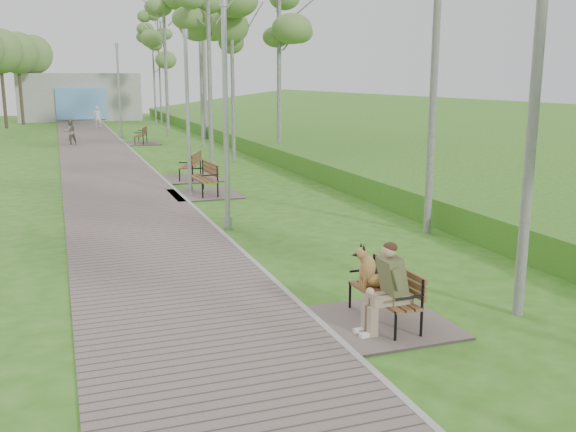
# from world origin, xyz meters

# --- Properties ---
(ground) EXTENTS (120.00, 120.00, 0.00)m
(ground) POSITION_xyz_m (0.00, 0.00, 0.00)
(ground) COLOR #306C16
(ground) RESTS_ON ground
(walkway) EXTENTS (3.50, 67.00, 0.04)m
(walkway) POSITION_xyz_m (-1.75, 21.50, 0.02)
(walkway) COLOR #71625B
(walkway) RESTS_ON ground
(kerb) EXTENTS (0.10, 67.00, 0.05)m
(kerb) POSITION_xyz_m (0.00, 21.50, 0.03)
(kerb) COLOR #999993
(kerb) RESTS_ON ground
(embankment) EXTENTS (14.00, 70.00, 1.60)m
(embankment) POSITION_xyz_m (12.00, 20.00, 0.00)
(embankment) COLOR #5B9235
(embankment) RESTS_ON ground
(building_north) EXTENTS (10.00, 5.20, 4.00)m
(building_north) POSITION_xyz_m (-1.50, 50.97, 1.99)
(building_north) COLOR #9E9E99
(building_north) RESTS_ON ground
(bench_main) EXTENTS (1.80, 2.00, 1.57)m
(bench_main) POSITION_xyz_m (0.85, -0.40, 0.44)
(bench_main) COLOR #71625B
(bench_main) RESTS_ON ground
(bench_second) EXTENTS (2.06, 2.29, 1.26)m
(bench_second) POSITION_xyz_m (0.70, 11.28, 0.24)
(bench_second) COLOR #71625B
(bench_second) RESTS_ON ground
(bench_third) EXTENTS (1.99, 2.21, 1.22)m
(bench_third) POSITION_xyz_m (0.95, 14.56, 0.23)
(bench_third) COLOR #71625B
(bench_third) RESTS_ON ground
(bench_far) EXTENTS (1.93, 2.15, 1.19)m
(bench_far) POSITION_xyz_m (0.86, 28.14, 0.22)
(bench_far) COLOR #71625B
(bench_far) RESTS_ON ground
(lamp_post_near) EXTENTS (0.21, 0.21, 5.47)m
(lamp_post_near) POSITION_xyz_m (0.25, 6.42, 2.56)
(lamp_post_near) COLOR #A4A7AC
(lamp_post_near) RESTS_ON ground
(lamp_post_second) EXTENTS (0.19, 0.19, 5.04)m
(lamp_post_second) POSITION_xyz_m (0.28, 11.23, 2.35)
(lamp_post_second) COLOR #A4A7AC
(lamp_post_second) RESTS_ON ground
(lamp_post_third) EXTENTS (0.22, 0.22, 5.66)m
(lamp_post_third) POSITION_xyz_m (0.19, 32.40, 2.65)
(lamp_post_third) COLOR #A4A7AC
(lamp_post_third) RESTS_ON ground
(pedestrian_near) EXTENTS (0.60, 0.43, 1.56)m
(pedestrian_near) POSITION_xyz_m (-0.63, 41.58, 0.78)
(pedestrian_near) COLOR white
(pedestrian_near) RESTS_ON ground
(pedestrian_far) EXTENTS (0.85, 0.75, 1.44)m
(pedestrian_far) POSITION_xyz_m (-2.86, 28.84, 0.72)
(pedestrian_far) COLOR gray
(pedestrian_far) RESTS_ON ground
(birch_mid_b) EXTENTS (2.55, 2.55, 8.26)m
(birch_mid_b) POSITION_xyz_m (5.62, 18.19, 6.49)
(birch_mid_b) COLOR silver
(birch_mid_b) RESTS_ON ground
(birch_mid_c) EXTENTS (2.90, 2.90, 8.17)m
(birch_mid_c) POSITION_xyz_m (3.69, 18.69, 6.41)
(birch_mid_c) COLOR silver
(birch_mid_c) RESTS_ON ground
(birch_far_a) EXTENTS (2.41, 2.41, 9.31)m
(birch_far_a) POSITION_xyz_m (3.66, 24.87, 7.31)
(birch_far_a) COLOR silver
(birch_far_a) RESTS_ON ground
(birch_far_b) EXTENTS (2.92, 2.92, 8.83)m
(birch_far_b) POSITION_xyz_m (3.09, 32.42, 6.93)
(birch_far_b) COLOR silver
(birch_far_b) RESTS_ON ground
(birch_distant_a) EXTENTS (2.51, 2.51, 7.56)m
(birch_distant_a) POSITION_xyz_m (3.84, 42.86, 5.93)
(birch_distant_a) COLOR silver
(birch_distant_a) RESTS_ON ground
(birch_distant_b) EXTENTS (2.28, 2.28, 9.39)m
(birch_distant_b) POSITION_xyz_m (4.30, 43.00, 7.37)
(birch_distant_b) COLOR silver
(birch_distant_b) RESTS_ON ground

